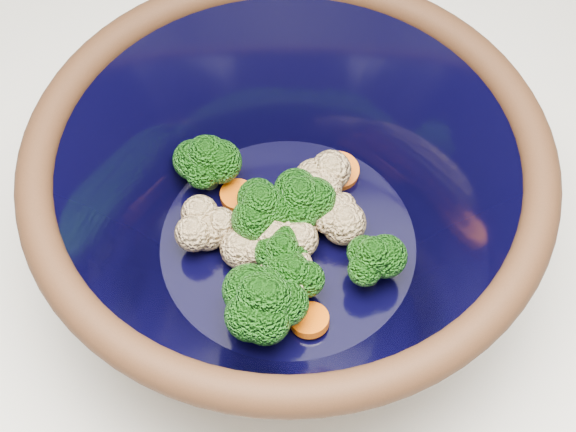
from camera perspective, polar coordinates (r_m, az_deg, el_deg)
name	(u,v)px	position (r m, az deg, el deg)	size (l,w,h in m)	color
counter	(313,387)	(1.02, 1.76, -12.03)	(1.20, 1.20, 0.90)	white
mixing_bowl	(288,205)	(0.52, 0.00, 0.82)	(0.36, 0.36, 0.14)	black
vegetable_pile	(278,240)	(0.52, -0.71, -1.70)	(0.15, 0.16, 0.06)	#608442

